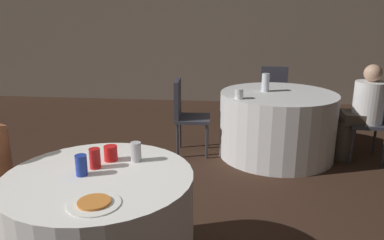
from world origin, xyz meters
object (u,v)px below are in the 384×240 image
object	(u,v)px
chair_far_north	(274,92)
chair_far_east	(376,115)
chair_far_west	(185,110)
table_far	(277,124)
pizza_plate_near	(94,203)
soda_can_silver	(136,152)
table_near	(103,233)
person_white_shirt	(361,112)
bottle_far	(266,82)
soda_can_red	(95,158)
soda_can_blue	(81,165)

from	to	relation	value
chair_far_north	chair_far_east	distance (m)	1.52
chair_far_north	chair_far_west	world-z (taller)	same
table_far	pizza_plate_near	distance (m)	2.98
chair_far_west	chair_far_east	world-z (taller)	same
chair_far_north	soda_can_silver	xyz separation A→B (m)	(-1.18, -3.23, 0.28)
table_near	person_white_shirt	size ratio (longest dim) A/B	0.99
table_far	bottle_far	xyz separation A→B (m)	(-0.15, 0.07, 0.48)
chair_far_east	soda_can_silver	xyz separation A→B (m)	(-2.20, -2.11, 0.28)
chair_far_north	soda_can_silver	distance (m)	3.45
table_near	person_white_shirt	distance (m)	3.22
person_white_shirt	soda_can_red	distance (m)	3.19
chair_far_west	bottle_far	size ratio (longest dim) A/B	4.25
chair_far_west	soda_can_silver	xyz separation A→B (m)	(-0.04, -2.10, 0.28)
pizza_plate_near	bottle_far	distance (m)	2.97
chair_far_west	person_white_shirt	world-z (taller)	person_white_shirt
soda_can_red	soda_can_blue	bearing A→B (deg)	-110.48
soda_can_blue	chair_far_east	bearing A→B (deg)	43.72
person_white_shirt	chair_far_east	bearing A→B (deg)	-90.00
chair_far_north	table_near	bearing A→B (deg)	72.05
chair_far_east	bottle_far	bearing A→B (deg)	86.98
pizza_plate_near	bottle_far	xyz separation A→B (m)	(1.04, 2.78, 0.10)
chair_far_west	pizza_plate_near	bearing A→B (deg)	-5.10
chair_far_north	soda_can_blue	bearing A→B (deg)	70.81
chair_far_north	person_white_shirt	world-z (taller)	person_white_shirt
chair_far_north	chair_far_west	distance (m)	1.61
chair_far_east	soda_can_red	world-z (taller)	chair_far_east
table_far	soda_can_silver	xyz separation A→B (m)	(-1.12, -2.16, 0.44)
table_near	chair_far_west	bearing A→B (deg)	84.93
table_far	soda_can_red	world-z (taller)	soda_can_red
table_near	pizza_plate_near	xyz separation A→B (m)	(0.10, -0.33, 0.38)
soda_can_blue	soda_can_red	size ratio (longest dim) A/B	1.00
chair_far_east	person_white_shirt	size ratio (longest dim) A/B	0.81
pizza_plate_near	soda_can_silver	distance (m)	0.56
pizza_plate_near	soda_can_blue	world-z (taller)	soda_can_blue
chair_far_north	chair_far_east	xyz separation A→B (m)	(1.02, -1.12, 0.00)
chair_far_north	soda_can_red	bearing A→B (deg)	70.75
chair_far_north	soda_can_blue	world-z (taller)	chair_far_north
soda_can_blue	bottle_far	world-z (taller)	bottle_far
chair_far_west	soda_can_blue	world-z (taller)	chair_far_west
person_white_shirt	bottle_far	xyz separation A→B (m)	(-1.06, 0.11, 0.30)
chair_far_west	soda_can_silver	bearing A→B (deg)	-3.90
table_near	soda_can_silver	distance (m)	0.52
pizza_plate_near	chair_far_north	bearing A→B (deg)	71.74
table_far	table_near	bearing A→B (deg)	-118.33
soda_can_silver	soda_can_red	distance (m)	0.25
person_white_shirt	bottle_far	bearing A→B (deg)	86.52
person_white_shirt	soda_can_blue	size ratio (longest dim) A/B	9.02
chair_far_north	soda_can_blue	size ratio (longest dim) A/B	7.32
table_near	pizza_plate_near	bearing A→B (deg)	-73.40
chair_far_north	soda_can_red	size ratio (longest dim) A/B	7.32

